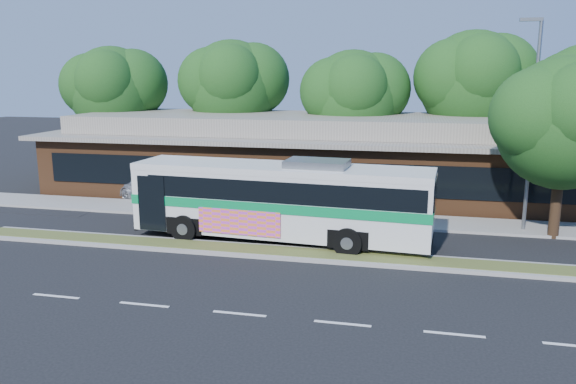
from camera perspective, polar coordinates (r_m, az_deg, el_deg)
name	(u,v)px	position (r m, az deg, el deg)	size (l,w,h in m)	color
ground	(280,259)	(21.19, -0.86, -6.86)	(120.00, 120.00, 0.00)	black
median_strip	(283,253)	(21.72, -0.49, -6.17)	(26.00, 1.10, 0.15)	#505D27
sidewalk	(310,216)	(27.18, 2.28, -2.49)	(44.00, 2.60, 0.12)	gray
parking_lot	(33,187)	(37.84, -24.52, 0.46)	(14.00, 12.00, 0.01)	black
plaza_building	(331,155)	(33.17, 4.36, 3.76)	(33.20, 11.20, 4.45)	brown
lamp_post	(532,120)	(26.04, 23.53, 6.72)	(0.93, 0.18, 9.07)	slate
tree_bg_a	(120,88)	(39.66, -16.74, 10.06)	(6.47, 5.80, 8.63)	black
tree_bg_b	(239,84)	(37.39, -5.00, 10.85)	(6.69, 6.00, 9.00)	black
tree_bg_c	(360,94)	(34.82, 7.29, 9.81)	(6.24, 5.60, 8.26)	black
tree_bg_d	(480,81)	(35.86, 18.96, 10.65)	(6.91, 6.20, 9.37)	black
transit_bus	(282,195)	(23.03, -0.63, -0.35)	(12.48, 3.52, 3.46)	silver
sedan	(154,188)	(31.50, -13.43, 0.35)	(1.90, 4.68, 1.36)	silver
sidewalk_tree	(574,120)	(25.81, 27.06, 6.55)	(6.07, 5.44, 7.57)	black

